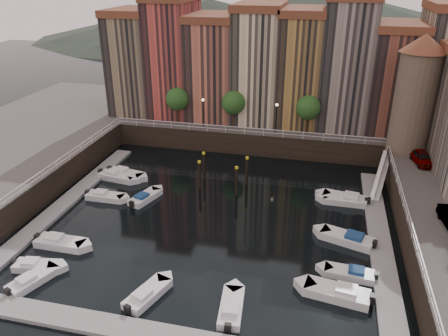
% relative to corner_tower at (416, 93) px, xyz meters
% --- Properties ---
extents(ground, '(200.00, 200.00, 0.00)m').
position_rel_corner_tower_xyz_m(ground, '(-20.00, -14.50, -10.19)').
color(ground, black).
rests_on(ground, ground).
extents(quay_far, '(80.00, 20.00, 3.00)m').
position_rel_corner_tower_xyz_m(quay_far, '(-20.00, 11.50, -8.69)').
color(quay_far, black).
rests_on(quay_far, ground).
extents(dock_left, '(2.00, 28.00, 0.35)m').
position_rel_corner_tower_xyz_m(dock_left, '(-36.20, -15.50, -10.02)').
color(dock_left, gray).
rests_on(dock_left, ground).
extents(dock_right, '(2.00, 28.00, 0.35)m').
position_rel_corner_tower_xyz_m(dock_right, '(-3.80, -15.50, -10.02)').
color(dock_right, gray).
rests_on(dock_right, ground).
extents(dock_near, '(30.00, 2.00, 0.35)m').
position_rel_corner_tower_xyz_m(dock_near, '(-20.00, -31.50, -10.02)').
color(dock_near, gray).
rests_on(dock_near, ground).
extents(mountains, '(145.00, 100.00, 18.00)m').
position_rel_corner_tower_xyz_m(mountains, '(-18.28, 95.50, -2.28)').
color(mountains, '#2D382D').
rests_on(mountains, ground).
extents(far_terrace, '(48.70, 10.30, 17.50)m').
position_rel_corner_tower_xyz_m(far_terrace, '(-16.69, 9.00, 0.76)').
color(far_terrace, '#816E52').
rests_on(far_terrace, quay_far).
extents(corner_tower, '(5.20, 5.20, 13.80)m').
position_rel_corner_tower_xyz_m(corner_tower, '(0.00, 0.00, 0.00)').
color(corner_tower, '#6B5B4C').
rests_on(corner_tower, quay_right).
extents(promenade_trees, '(21.20, 3.20, 5.20)m').
position_rel_corner_tower_xyz_m(promenade_trees, '(-21.33, 3.70, -3.61)').
color(promenade_trees, black).
rests_on(promenade_trees, quay_far).
extents(street_lamps, '(10.36, 0.36, 4.18)m').
position_rel_corner_tower_xyz_m(street_lamps, '(-21.00, 2.70, -4.30)').
color(street_lamps, black).
rests_on(street_lamps, quay_far).
extents(railings, '(36.08, 34.04, 0.52)m').
position_rel_corner_tower_xyz_m(railings, '(-20.00, -9.62, -6.41)').
color(railings, white).
rests_on(railings, ground).
extents(gangway, '(2.78, 8.32, 3.73)m').
position_rel_corner_tower_xyz_m(gangway, '(-2.90, -4.50, -8.28)').
color(gangway, white).
rests_on(gangway, ground).
extents(mooring_pilings, '(5.61, 3.46, 3.78)m').
position_rel_corner_tower_xyz_m(mooring_pilings, '(-20.78, -8.27, -8.54)').
color(mooring_pilings, black).
rests_on(mooring_pilings, ground).
extents(boat_left_0, '(4.25, 2.07, 0.95)m').
position_rel_corner_tower_xyz_m(boat_left_0, '(-32.40, -26.81, -9.87)').
color(boat_left_0, silver).
rests_on(boat_left_0, ground).
extents(boat_left_1, '(4.88, 1.80, 1.12)m').
position_rel_corner_tower_xyz_m(boat_left_1, '(-32.37, -23.35, -9.82)').
color(boat_left_1, silver).
rests_on(boat_left_1, ground).
extents(boat_left_2, '(4.44, 1.64, 1.02)m').
position_rel_corner_tower_xyz_m(boat_left_2, '(-32.57, -14.24, -9.85)').
color(boat_left_2, silver).
rests_on(boat_left_2, ground).
extents(boat_left_3, '(5.04, 2.42, 1.13)m').
position_rel_corner_tower_xyz_m(boat_left_3, '(-33.52, -9.37, -9.81)').
color(boat_left_3, silver).
rests_on(boat_left_3, ground).
extents(boat_left_4, '(5.07, 2.71, 1.14)m').
position_rel_corner_tower_xyz_m(boat_left_4, '(-32.87, -8.48, -9.81)').
color(boat_left_4, silver).
rests_on(boat_left_4, ground).
extents(boat_right_0, '(5.36, 2.63, 1.20)m').
position_rel_corner_tower_xyz_m(boat_right_0, '(-7.56, -24.53, -9.79)').
color(boat_right_0, silver).
rests_on(boat_right_0, ground).
extents(boat_right_1, '(4.31, 1.84, 0.98)m').
position_rel_corner_tower_xyz_m(boat_right_1, '(-6.59, -21.75, -9.87)').
color(boat_right_1, silver).
rests_on(boat_right_1, ground).
extents(boat_right_2, '(5.22, 3.24, 1.17)m').
position_rel_corner_tower_xyz_m(boat_right_2, '(-6.67, -16.67, -9.80)').
color(boat_right_2, silver).
rests_on(boat_right_2, ground).
extents(boat_right_3, '(4.65, 1.73, 1.07)m').
position_rel_corner_tower_xyz_m(boat_right_3, '(-6.83, -9.14, -9.83)').
color(boat_right_3, silver).
rests_on(boat_right_3, ground).
extents(boat_right_4, '(5.17, 2.68, 1.16)m').
position_rel_corner_tower_xyz_m(boat_right_4, '(-6.73, -8.76, -9.80)').
color(boat_right_4, silver).
rests_on(boat_right_4, ground).
extents(boat_near_0, '(2.94, 4.46, 1.01)m').
position_rel_corner_tower_xyz_m(boat_near_0, '(-31.60, -28.52, -9.85)').
color(boat_near_0, silver).
rests_on(boat_near_0, ground).
extents(boat_near_1, '(2.89, 4.57, 1.03)m').
position_rel_corner_tower_xyz_m(boat_near_1, '(-21.92, -28.04, -9.85)').
color(boat_near_1, silver).
rests_on(boat_near_1, ground).
extents(boat_near_2, '(2.07, 4.59, 1.04)m').
position_rel_corner_tower_xyz_m(boat_near_2, '(-15.27, -27.99, -9.84)').
color(boat_near_2, silver).
rests_on(boat_near_2, ground).
extents(car_a, '(2.41, 4.48, 1.45)m').
position_rel_corner_tower_xyz_m(car_a, '(1.23, -3.43, -6.47)').
color(car_a, gray).
rests_on(car_a, quay_right).
extents(boat_extra_983, '(2.79, 4.49, 1.01)m').
position_rel_corner_tower_xyz_m(boat_extra_983, '(-28.18, -13.49, -9.85)').
color(boat_extra_983, silver).
rests_on(boat_extra_983, ground).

